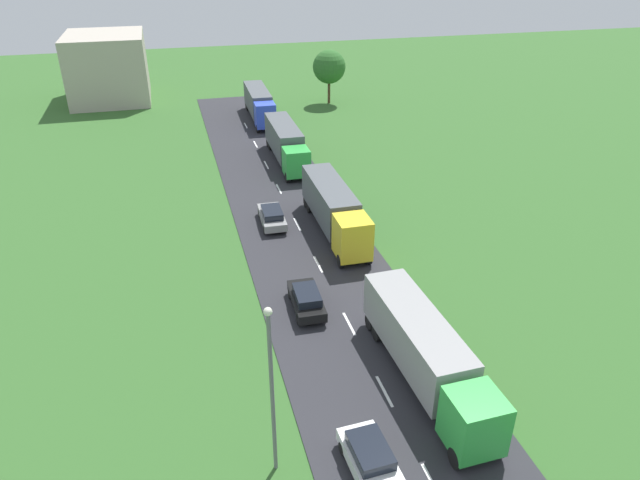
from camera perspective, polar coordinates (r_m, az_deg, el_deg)
The scene contains 11 objects.
road at distance 28.28m, azimuth 10.62°, elevation -21.92°, with size 10.00×140.00×0.06m, color #2B2B30.
truck_second at distance 31.25m, azimuth 10.48°, elevation -10.84°, with size 2.83×12.20×3.50m.
truck_third at distance 45.83m, azimuth 1.41°, elevation 3.22°, with size 2.58×12.24×3.69m.
truck_fourth at distance 61.24m, azimuth -3.43°, elevation 9.73°, with size 2.64×12.44×3.77m.
truck_fifth at distance 76.84m, azimuth -6.10°, elevation 13.44°, with size 2.83×12.63×3.69m.
car_third at distance 27.37m, azimuth 5.12°, elevation -21.01°, with size 2.08×4.30×1.51m.
car_fourth at distance 36.86m, azimuth -1.35°, elevation -5.94°, with size 1.96×4.39×1.50m.
car_fifth at distance 47.73m, azimuth -4.81°, elevation 2.39°, with size 2.02×4.65×1.46m.
lamppost_second at distance 24.66m, azimuth -4.84°, elevation -14.28°, with size 0.36×0.36×8.84m.
tree_birch at distance 83.72m, azimuth 0.92°, elevation 16.88°, with size 4.61×4.61×7.45m.
distant_building at distance 91.40m, azimuth -20.37°, elevation 15.85°, with size 10.73×13.72×9.20m, color #B2A899.
Camera 1 is at (-9.27, 8.61, 21.51)m, focal length 32.09 mm.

